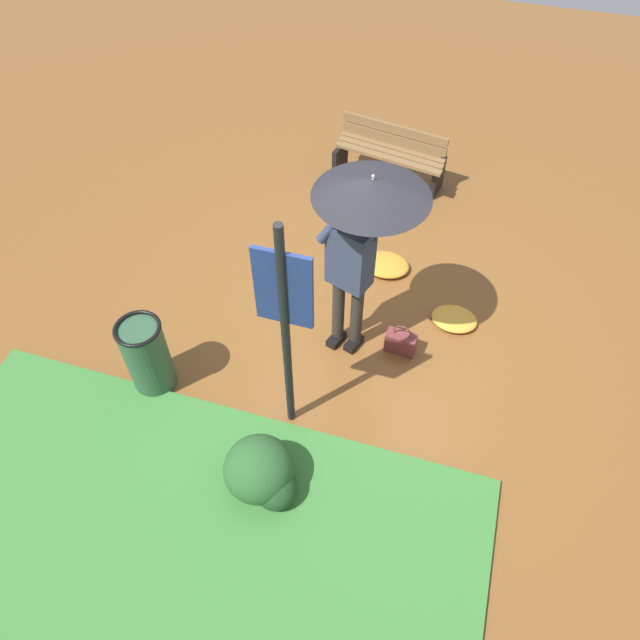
% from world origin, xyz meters
% --- Properties ---
extents(ground_plane, '(18.00, 18.00, 0.00)m').
position_xyz_m(ground_plane, '(0.00, 0.00, 0.00)').
color(ground_plane, brown).
extents(person_with_umbrella, '(0.96, 0.96, 2.04)m').
position_xyz_m(person_with_umbrella, '(-0.01, -0.05, 1.55)').
color(person_with_umbrella, '#2D2823').
rests_on(person_with_umbrella, ground_plane).
extents(info_sign_post, '(0.44, 0.07, 2.30)m').
position_xyz_m(info_sign_post, '(-0.33, -1.06, 1.44)').
color(info_sign_post, black).
rests_on(info_sign_post, ground_plane).
extents(handbag, '(0.31, 0.16, 0.37)m').
position_xyz_m(handbag, '(0.46, -0.02, 0.13)').
color(handbag, brown).
rests_on(handbag, ground_plane).
extents(park_bench, '(1.40, 0.61, 0.75)m').
position_xyz_m(park_bench, '(-0.28, 2.68, 0.40)').
color(park_bench, black).
rests_on(park_bench, ground_plane).
extents(trash_bin, '(0.42, 0.42, 0.83)m').
position_xyz_m(trash_bin, '(-1.70, -1.09, 0.42)').
color(trash_bin, '#2D5138').
rests_on(trash_bin, ground_plane).
extents(shrub_cluster, '(0.64, 0.58, 0.52)m').
position_xyz_m(shrub_cluster, '(-0.34, -1.78, 0.25)').
color(shrub_cluster, '#285628').
rests_on(shrub_cluster, ground_plane).
extents(leaf_pile_near_person, '(0.54, 0.43, 0.12)m').
position_xyz_m(leaf_pile_near_person, '(0.06, 1.08, 0.06)').
color(leaf_pile_near_person, '#C68428').
rests_on(leaf_pile_near_person, ground_plane).
extents(leaf_pile_by_bench, '(0.47, 0.38, 0.10)m').
position_xyz_m(leaf_pile_by_bench, '(0.92, 0.51, 0.05)').
color(leaf_pile_by_bench, gold).
rests_on(leaf_pile_by_bench, ground_plane).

